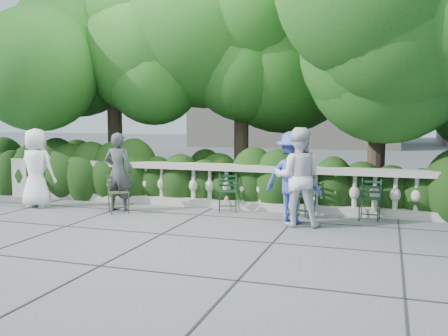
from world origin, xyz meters
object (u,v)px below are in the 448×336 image
(chair_c, at_px, (297,217))
(person_woman_grey, at_px, (118,172))
(chair_a, at_px, (37,200))
(chair_e, at_px, (300,218))
(chair_f, at_px, (368,222))
(chair_b, at_px, (228,213))
(person_casual_man, at_px, (298,177))
(chair_weathered, at_px, (120,214))
(person_older_blue, at_px, (293,178))
(person_businessman, at_px, (37,168))

(chair_c, xyz_separation_m, person_woman_grey, (-3.87, -0.56, 0.86))
(chair_a, relative_size, chair_c, 1.00)
(chair_e, xyz_separation_m, chair_f, (1.35, 0.08, 0.00))
(chair_b, relative_size, chair_c, 1.00)
(chair_f, bearing_deg, person_casual_man, -142.98)
(chair_f, distance_m, person_casual_man, 1.78)
(chair_weathered, distance_m, person_older_blue, 3.78)
(person_woman_grey, height_order, person_casual_man, person_casual_man)
(chair_c, distance_m, chair_e, 0.16)
(chair_e, distance_m, person_businessman, 6.06)
(chair_b, bearing_deg, person_older_blue, -40.26)
(chair_a, xyz_separation_m, chair_f, (7.93, -0.03, 0.00))
(chair_a, distance_m, person_woman_grey, 2.82)
(chair_weathered, distance_m, person_woman_grey, 0.96)
(chair_c, xyz_separation_m, chair_weathered, (-3.64, -0.91, 0.00))
(chair_b, height_order, person_woman_grey, person_woman_grey)
(person_woman_grey, distance_m, person_casual_man, 4.04)
(chair_e, bearing_deg, person_older_blue, -78.71)
(chair_b, bearing_deg, person_woman_grey, 174.70)
(chair_f, height_order, person_businessman, person_businessman)
(chair_c, distance_m, chair_weathered, 3.75)
(chair_f, bearing_deg, person_businessman, -169.52)
(person_casual_man, bearing_deg, chair_weathered, -8.42)
(chair_e, relative_size, person_older_blue, 0.47)
(chair_b, relative_size, person_older_blue, 0.47)
(chair_c, xyz_separation_m, person_businessman, (-5.87, -0.77, 0.90))
(person_businessman, xyz_separation_m, person_older_blue, (5.89, 0.09, -0.01))
(chair_e, bearing_deg, person_casual_man, -67.00)
(person_woman_grey, bearing_deg, chair_c, -178.31)
(chair_b, bearing_deg, chair_e, -21.21)
(chair_f, bearing_deg, chair_b, -175.43)
(chair_a, relative_size, chair_e, 1.00)
(chair_weathered, bearing_deg, person_businessman, 134.31)
(person_older_blue, bearing_deg, chair_a, 8.19)
(chair_c, relative_size, chair_e, 1.00)
(chair_a, xyz_separation_m, person_casual_man, (6.65, -0.83, 0.94))
(chair_a, distance_m, person_casual_man, 6.77)
(chair_e, height_order, chair_f, same)
(chair_b, xyz_separation_m, chair_e, (1.59, -0.10, 0.00))
(person_casual_man, bearing_deg, chair_c, -89.39)
(chair_a, xyz_separation_m, chair_c, (6.50, 0.03, 0.00))
(person_woman_grey, bearing_deg, chair_a, -17.98)
(chair_b, relative_size, chair_f, 1.00)
(chair_f, height_order, person_older_blue, person_older_blue)
(chair_c, bearing_deg, person_woman_grey, -157.83)
(chair_a, relative_size, chair_b, 1.00)
(chair_b, xyz_separation_m, person_woman_grey, (-2.37, -0.52, 0.86))
(person_businessman, height_order, person_woman_grey, person_businessman)
(chair_b, xyz_separation_m, person_casual_man, (1.66, -0.82, 0.94))
(chair_a, xyz_separation_m, chair_e, (6.58, -0.11, 0.00))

